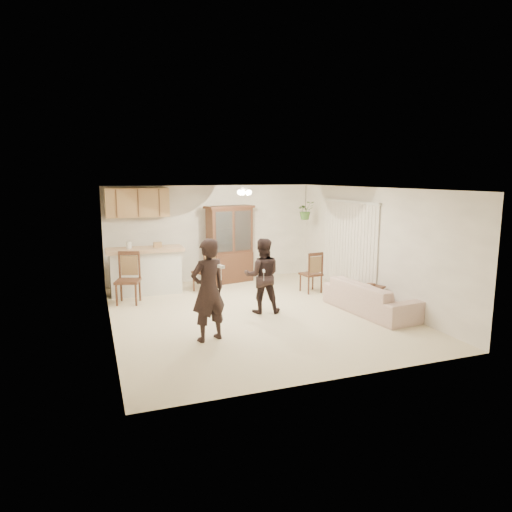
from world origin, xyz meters
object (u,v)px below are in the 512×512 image
object	(u,v)px
sofa	(371,295)
chair_hutch_right	(311,281)
adult	(208,288)
china_hutch	(230,245)
side_table	(371,297)
chair_bar	(128,289)
child	(262,280)
chair_hutch_left	(205,279)

from	to	relation	value
sofa	chair_hutch_right	size ratio (longest dim) A/B	1.91
adult	chair_hutch_right	bearing A→B (deg)	-159.92
china_hutch	side_table	size ratio (longest dim) A/B	3.50
china_hutch	chair_bar	distance (m)	3.02
china_hutch	side_table	bearing A→B (deg)	-70.80
side_table	child	bearing A→B (deg)	166.94
side_table	chair_bar	world-z (taller)	chair_bar
sofa	adult	xyz separation A→B (m)	(-3.48, -0.44, 0.53)
adult	side_table	size ratio (longest dim) A/B	3.16
side_table	chair_bar	distance (m)	5.18
sofa	china_hutch	size ratio (longest dim) A/B	0.94
child	side_table	size ratio (longest dim) A/B	2.37
sofa	adult	size ratio (longest dim) A/B	1.04
side_table	china_hutch	bearing A→B (deg)	121.51
chair_hutch_left	chair_hutch_right	bearing A→B (deg)	33.49
child	chair_hutch_right	distance (m)	2.07
adult	china_hutch	size ratio (longest dim) A/B	0.91
child	side_table	world-z (taller)	child
sofa	side_table	bearing A→B (deg)	-41.46
side_table	chair_hutch_left	xyz separation A→B (m)	(-2.90, 2.64, 0.05)
adult	chair_bar	bearing A→B (deg)	-85.80
side_table	chair_hutch_left	bearing A→B (deg)	137.66
sofa	chair_hutch_left	size ratio (longest dim) A/B	1.77
adult	chair_hutch_left	world-z (taller)	adult
side_table	chair_bar	xyz separation A→B (m)	(-4.73, 2.12, 0.07)
adult	chair_hutch_right	size ratio (longest dim) A/B	1.84
chair_hutch_left	chair_hutch_right	xyz separation A→B (m)	(2.34, -0.97, -0.02)
china_hutch	chair_hutch_left	bearing A→B (deg)	-151.84
chair_hutch_left	chair_hutch_right	size ratio (longest dim) A/B	1.08
chair_hutch_right	chair_bar	bearing A→B (deg)	-13.33
sofa	adult	bearing A→B (deg)	90.72
chair_hutch_left	side_table	bearing A→B (deg)	13.74
sofa	chair_hutch_right	distance (m)	1.94
child	side_table	bearing A→B (deg)	-176.77
china_hutch	side_table	world-z (taller)	china_hutch
child	chair_hutch_right	xyz separation A→B (m)	(1.68, 1.15, -0.40)
sofa	child	bearing A→B (deg)	63.54
adult	child	bearing A→B (deg)	-156.93
child	china_hutch	world-z (taller)	china_hutch
adult	chair_hutch_left	xyz separation A→B (m)	(0.75, 3.31, -0.60)
chair_hutch_right	china_hutch	bearing A→B (deg)	-55.42
china_hutch	chair_hutch_right	world-z (taller)	china_hutch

